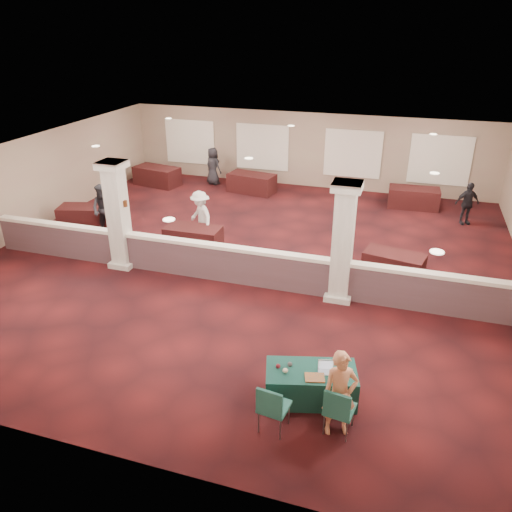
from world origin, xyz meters
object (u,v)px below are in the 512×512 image
(attendee_a, at_px, (104,210))
(far_table_back_center, at_px, (252,183))
(near_table, at_px, (311,384))
(far_table_back_right, at_px, (413,198))
(attendee_b, at_px, (201,216))
(conf_chair_main, at_px, (338,408))
(far_table_front_center, at_px, (193,238))
(woman, at_px, (340,394))
(attendee_d, at_px, (213,166))
(far_table_front_left, at_px, (85,216))
(conf_chair_side, at_px, (272,406))
(far_table_back_left, at_px, (157,176))
(far_table_front_right, at_px, (394,264))
(attendee_c, at_px, (467,203))

(attendee_a, bearing_deg, far_table_back_center, 59.86)
(near_table, relative_size, attendee_a, 0.98)
(far_table_back_right, distance_m, attendee_b, 8.69)
(near_table, xyz_separation_m, conf_chair_main, (0.65, -0.78, 0.26))
(near_table, distance_m, far_table_front_center, 7.76)
(woman, xyz_separation_m, attendee_d, (-7.73, 13.28, -0.02))
(far_table_front_center, distance_m, far_table_back_center, 6.11)
(near_table, relative_size, far_table_front_left, 0.97)
(far_table_front_center, height_order, attendee_d, attendee_d)
(conf_chair_side, relative_size, far_table_back_center, 0.52)
(conf_chair_main, height_order, woman, woman)
(far_table_back_center, bearing_deg, near_table, -67.00)
(far_table_front_left, xyz_separation_m, attendee_a, (1.16, -0.49, 0.52))
(far_table_back_right, bearing_deg, far_table_front_left, -153.54)
(conf_chair_main, xyz_separation_m, far_table_back_center, (-5.73, 12.76, -0.20))
(conf_chair_main, distance_m, far_table_back_left, 16.04)
(far_table_front_left, relative_size, far_table_back_right, 0.94)
(far_table_front_right, relative_size, far_table_back_right, 0.88)
(conf_chair_main, distance_m, attendee_c, 11.91)
(near_table, bearing_deg, conf_chair_main, -65.57)
(far_table_front_center, relative_size, attendee_a, 1.00)
(woman, bearing_deg, attendee_c, 54.72)
(woman, height_order, far_table_front_center, woman)
(far_table_back_left, relative_size, attendee_a, 1.13)
(conf_chair_main, distance_m, far_table_back_right, 12.89)
(near_table, xyz_separation_m, far_table_back_right, (1.58, 12.07, 0.06))
(near_table, bearing_deg, far_table_back_center, 97.92)
(conf_chair_main, distance_m, far_table_front_center, 8.78)
(near_table, relative_size, far_table_back_center, 0.88)
(far_table_front_left, relative_size, attendee_a, 1.01)
(far_table_front_right, height_order, far_table_back_center, far_table_back_center)
(far_table_front_left, bearing_deg, attendee_a, -23.01)
(conf_chair_side, bearing_deg, far_table_back_center, 116.57)
(conf_chair_side, bearing_deg, attendee_b, 128.39)
(attendee_a, bearing_deg, far_table_back_right, 30.27)
(far_table_back_left, bearing_deg, far_table_front_left, -91.64)
(near_table, bearing_deg, far_table_back_left, 113.84)
(attendee_c, bearing_deg, woman, -128.73)
(woman, relative_size, far_table_front_center, 0.95)
(near_table, distance_m, far_table_back_right, 12.17)
(attendee_a, bearing_deg, far_table_front_center, -3.44)
(far_table_back_left, xyz_separation_m, attendee_d, (2.35, 0.88, 0.42))
(far_table_back_right, relative_size, attendee_a, 1.08)
(attendee_c, distance_m, attendee_d, 10.65)
(conf_chair_side, bearing_deg, far_table_front_right, 83.52)
(far_table_front_left, xyz_separation_m, far_table_front_center, (4.50, -0.64, -0.00))
(far_table_back_center, bearing_deg, conf_chair_side, -70.56)
(conf_chair_side, distance_m, attendee_d, 15.16)
(far_table_front_center, xyz_separation_m, far_table_back_center, (0.00, 6.11, 0.04))
(conf_chair_main, xyz_separation_m, far_table_front_center, (-5.73, 6.65, -0.23))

